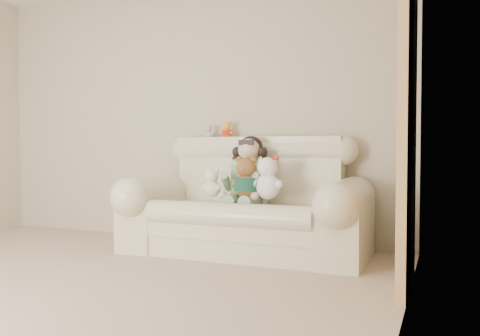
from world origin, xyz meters
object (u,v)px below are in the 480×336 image
white_cat (268,173)px  sofa (244,195)px  seated_child (249,170)px  cream_teddy (212,180)px  brown_teddy (246,173)px

white_cat → sofa: bearing=172.3°
seated_child → cream_teddy: bearing=-146.8°
cream_teddy → white_cat: bearing=-12.0°
seated_child → cream_teddy: 0.34m
sofa → white_cat: 0.35m
seated_child → cream_teddy: seated_child is taller
sofa → white_cat: (0.26, -0.13, 0.19)m
sofa → seated_child: 0.23m
white_cat → cream_teddy: size_ratio=1.47×
seated_child → white_cat: 0.33m
sofa → seated_child: seated_child is taller
brown_teddy → white_cat: (0.19, 0.00, 0.00)m
brown_teddy → cream_teddy: bearing=-173.6°
brown_teddy → cream_teddy: (-0.32, 0.00, -0.06)m
sofa → white_cat: size_ratio=5.01×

